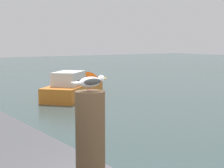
% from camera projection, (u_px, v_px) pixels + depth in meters
% --- Properties ---
extents(mooring_post, '(0.28, 0.28, 0.99)m').
position_uv_depth(mooring_post, '(90.00, 143.00, 3.32)').
color(mooring_post, '#4C3823').
rests_on(mooring_post, harbor_quay).
extents(seagull, '(0.16, 0.39, 0.14)m').
position_uv_depth(seagull, '(90.00, 82.00, 3.25)').
color(seagull, '#C66660').
rests_on(seagull, mooring_post).
extents(boat_orange, '(5.18, 5.66, 1.69)m').
position_uv_depth(boat_orange, '(79.00, 86.00, 18.79)').
color(boat_orange, orange).
rests_on(boat_orange, ground_plane).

